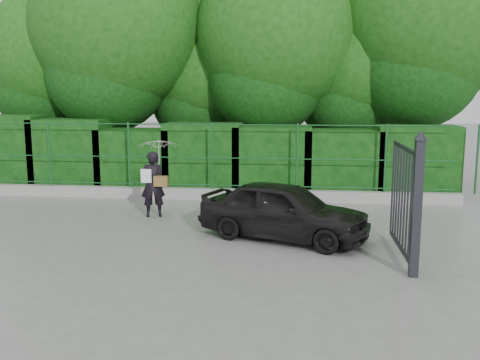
# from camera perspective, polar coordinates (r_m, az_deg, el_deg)

# --- Properties ---
(ground) EXTENTS (80.00, 80.00, 0.00)m
(ground) POSITION_cam_1_polar(r_m,az_deg,el_deg) (10.48, -9.16, -6.97)
(ground) COLOR gray
(kerb) EXTENTS (14.00, 0.25, 0.30)m
(kerb) POSITION_cam_1_polar(r_m,az_deg,el_deg) (14.71, -4.55, -1.47)
(kerb) COLOR #9E9E99
(kerb) RESTS_ON ground
(fence) EXTENTS (14.13, 0.06, 1.80)m
(fence) POSITION_cam_1_polar(r_m,az_deg,el_deg) (14.50, -3.75, 2.58)
(fence) COLOR #175023
(fence) RESTS_ON kerb
(hedge) EXTENTS (14.20, 1.20, 2.22)m
(hedge) POSITION_cam_1_polar(r_m,az_deg,el_deg) (15.57, -4.46, 2.33)
(hedge) COLOR black
(hedge) RESTS_ON ground
(trees) EXTENTS (17.10, 6.15, 8.08)m
(trees) POSITION_cam_1_polar(r_m,az_deg,el_deg) (17.56, 1.08, 15.00)
(trees) COLOR black
(trees) RESTS_ON ground
(gate) EXTENTS (0.22, 2.33, 2.36)m
(gate) POSITION_cam_1_polar(r_m,az_deg,el_deg) (9.32, 17.75, -1.88)
(gate) COLOR #24242A
(gate) RESTS_ON ground
(woman) EXTENTS (0.99, 1.01, 1.84)m
(woman) POSITION_cam_1_polar(r_m,az_deg,el_deg) (12.65, -8.82, 1.56)
(woman) COLOR black
(woman) RESTS_ON ground
(car) EXTENTS (3.70, 2.55, 1.17)m
(car) POSITION_cam_1_polar(r_m,az_deg,el_deg) (10.75, 4.69, -3.24)
(car) COLOR black
(car) RESTS_ON ground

